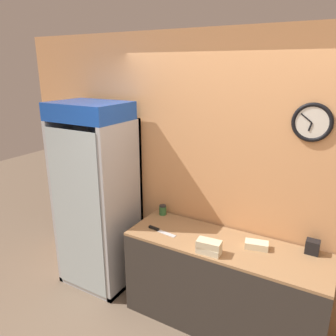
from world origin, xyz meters
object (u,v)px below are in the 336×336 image
at_px(beverage_cooler, 100,188).
at_px(sandwich_stack_middle, 209,244).
at_px(sandwich_stack_bottom, 209,250).
at_px(chefs_knife, 158,230).
at_px(napkin_dispenser, 312,247).
at_px(condiment_jar, 163,210).
at_px(sandwich_flat_left, 257,245).

xyz_separation_m(beverage_cooler, sandwich_stack_middle, (1.40, -0.25, -0.16)).
bearing_deg(sandwich_stack_middle, sandwich_stack_bottom, 0.00).
distance_m(sandwich_stack_middle, chefs_knife, 0.60).
bearing_deg(beverage_cooler, chefs_knife, -8.59).
bearing_deg(napkin_dispenser, beverage_cooler, -174.96).
distance_m(beverage_cooler, napkin_dispenser, 2.17).
relative_size(beverage_cooler, chefs_knife, 6.52).
relative_size(sandwich_stack_middle, condiment_jar, 2.02).
bearing_deg(chefs_knife, sandwich_flat_left, 10.12).
bearing_deg(napkin_dispenser, chefs_knife, -166.69).
bearing_deg(condiment_jar, sandwich_flat_left, -9.18).
relative_size(sandwich_stack_middle, sandwich_flat_left, 0.99).
bearing_deg(sandwich_stack_bottom, sandwich_flat_left, 40.96).
xyz_separation_m(sandwich_stack_bottom, napkin_dispenser, (0.76, 0.44, 0.03)).
relative_size(sandwich_flat_left, chefs_knife, 0.69).
height_order(beverage_cooler, napkin_dispenser, beverage_cooler).
distance_m(sandwich_stack_middle, condiment_jar, 0.86).
bearing_deg(chefs_knife, napkin_dispenser, 13.31).
bearing_deg(beverage_cooler, sandwich_stack_bottom, -9.98).
height_order(beverage_cooler, sandwich_flat_left, beverage_cooler).
distance_m(sandwich_stack_bottom, napkin_dispenser, 0.87).
height_order(beverage_cooler, condiment_jar, beverage_cooler).
height_order(sandwich_stack_middle, chefs_knife, sandwich_stack_middle).
xyz_separation_m(sandwich_stack_bottom, sandwich_stack_middle, (0.00, 0.00, 0.06)).
distance_m(sandwich_stack_bottom, condiment_jar, 0.85).
xyz_separation_m(sandwich_flat_left, condiment_jar, (-1.05, 0.17, 0.02)).
relative_size(beverage_cooler, napkin_dispenser, 16.98).
distance_m(sandwich_stack_bottom, sandwich_flat_left, 0.43).
bearing_deg(sandwich_stack_bottom, chefs_knife, 168.05).
xyz_separation_m(beverage_cooler, condiment_jar, (0.68, 0.21, -0.19)).
xyz_separation_m(chefs_knife, napkin_dispenser, (1.33, 0.32, 0.05)).
bearing_deg(napkin_dispenser, sandwich_stack_middle, -149.92).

